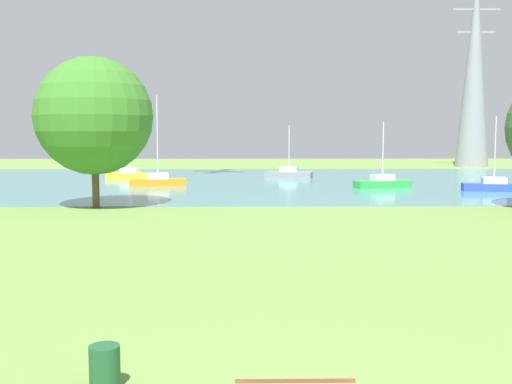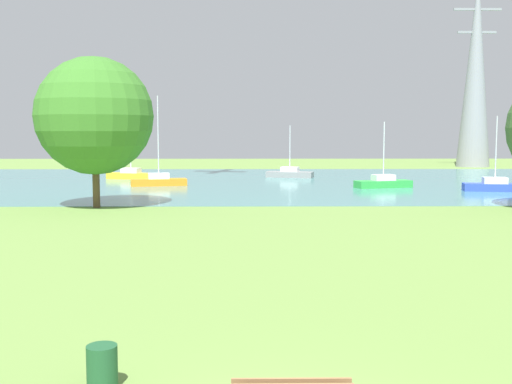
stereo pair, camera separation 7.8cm
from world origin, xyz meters
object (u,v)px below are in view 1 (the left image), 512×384
at_px(sailboat_orange, 158,180).
at_px(tree_west_near, 94,116).
at_px(sailboat_yellow, 130,174).
at_px(sailboat_gray, 289,173).
at_px(sailboat_blue, 494,186).
at_px(electricity_pylon, 474,69).
at_px(litter_bin, 105,367).
at_px(sailboat_green, 382,182).

distance_m(sailboat_orange, tree_west_near, 16.61).
xyz_separation_m(sailboat_yellow, sailboat_gray, (16.04, 1.88, -0.02)).
relative_size(sailboat_yellow, sailboat_blue, 1.22).
bearing_deg(sailboat_orange, sailboat_blue, -11.15).
relative_size(sailboat_yellow, tree_west_near, 0.78).
xyz_separation_m(sailboat_blue, tree_west_near, (-28.96, -10.31, 5.20)).
relative_size(sailboat_gray, electricity_pylon, 0.20).
distance_m(litter_bin, sailboat_green, 43.44).
height_order(sailboat_gray, tree_west_near, tree_west_near).
bearing_deg(sailboat_gray, electricity_pylon, 37.93).
xyz_separation_m(sailboat_yellow, sailboat_green, (23.14, -10.09, -0.02)).
bearing_deg(electricity_pylon, sailboat_gray, -142.07).
bearing_deg(sailboat_gray, litter_bin, -97.40).
distance_m(sailboat_orange, electricity_pylon, 50.68).
xyz_separation_m(sailboat_green, electricity_pylon, (19.28, 32.53, 12.73)).
distance_m(litter_bin, sailboat_blue, 43.84).
bearing_deg(tree_west_near, sailboat_orange, 84.20).
distance_m(sailboat_yellow, tree_west_near, 24.36).
distance_m(sailboat_gray, electricity_pylon, 35.79).
xyz_separation_m(sailboat_orange, tree_west_near, (-1.60, -15.71, 5.18)).
bearing_deg(tree_west_near, sailboat_gray, 61.81).
distance_m(sailboat_yellow, electricity_pylon, 49.64).
distance_m(sailboat_blue, sailboat_gray, 21.57).
xyz_separation_m(sailboat_orange, sailboat_gray, (12.11, 9.86, -0.03)).
height_order(sailboat_blue, sailboat_green, sailboat_blue).
bearing_deg(litter_bin, sailboat_green, 71.20).
height_order(litter_bin, sailboat_blue, sailboat_blue).
bearing_deg(electricity_pylon, tree_west_near, -130.99).
bearing_deg(sailboat_green, litter_bin, -108.80).
bearing_deg(sailboat_orange, sailboat_green, -6.26).
xyz_separation_m(sailboat_orange, sailboat_blue, (27.36, -5.39, -0.02)).
distance_m(sailboat_yellow, sailboat_gray, 16.15).
bearing_deg(tree_west_near, electricity_pylon, 49.01).
height_order(sailboat_orange, sailboat_blue, sailboat_orange).
height_order(sailboat_yellow, sailboat_green, sailboat_yellow).
distance_m(sailboat_orange, sailboat_gray, 15.61).
relative_size(sailboat_blue, sailboat_green, 1.07).
height_order(sailboat_blue, tree_west_near, tree_west_near).
bearing_deg(sailboat_gray, sailboat_yellow, -173.31).
xyz_separation_m(sailboat_blue, sailboat_gray, (-15.25, 15.25, -0.01)).
bearing_deg(sailboat_green, sailboat_blue, -21.96).
bearing_deg(sailboat_green, tree_west_near, -146.83).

